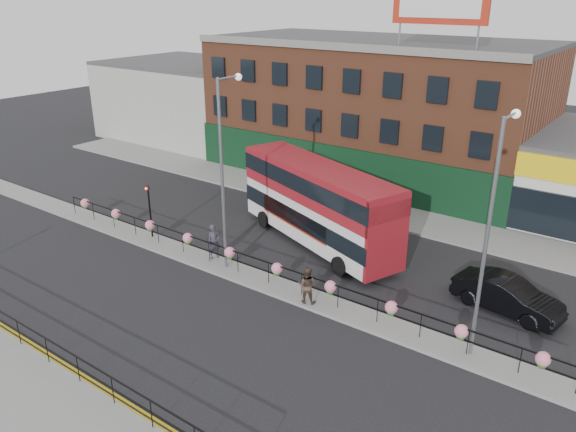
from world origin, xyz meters
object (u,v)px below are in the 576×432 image
Objects in this scene: pedestrian_a at (214,242)px; lamp_column_west at (225,159)px; lamp_column_east at (491,220)px; car at (507,295)px; double_decker_bus at (318,197)px; pedestrian_b at (307,285)px.

lamp_column_west reaches higher than pedestrian_a.
lamp_column_east is at bearing -66.62° from pedestrian_a.
pedestrian_a is (-14.27, -4.02, 0.30)m from car.
lamp_column_west is at bearing -179.58° from lamp_column_east.
double_decker_bus is 6.66× the size of pedestrian_b.
lamp_column_west is 12.98m from lamp_column_east.
lamp_column_west is 1.02× the size of lamp_column_east.
double_decker_bus is 6.31m from pedestrian_a.
lamp_column_west is at bearing -73.96° from pedestrian_a.
pedestrian_b is 0.19× the size of lamp_column_east.
lamp_column_east is at bearing -172.36° from car.
pedestrian_a reaches higher than pedestrian_b.
double_decker_bus reaches higher than car.
double_decker_bus is 7.05m from pedestrian_b.
car is at bearing 88.46° from lamp_column_east.
pedestrian_b is at bearing -7.70° from lamp_column_west.
lamp_column_east reaches higher than pedestrian_a.
pedestrian_a is at bearing -123.43° from double_decker_bus.
lamp_column_west reaches higher than double_decker_bus.
double_decker_bus is 12.33m from lamp_column_east.
double_decker_bus is at bearing 154.73° from lamp_column_east.
lamp_column_west reaches higher than lamp_column_east.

